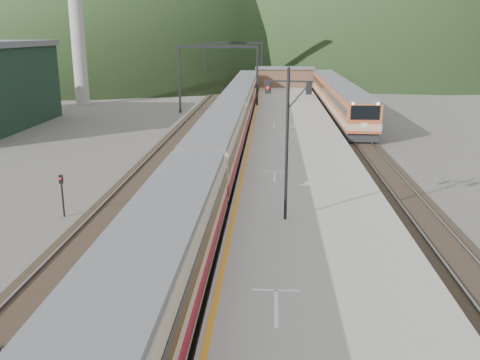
{
  "coord_description": "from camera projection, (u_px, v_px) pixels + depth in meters",
  "views": [
    {
      "loc": [
        3.56,
        -9.17,
        9.37
      ],
      "look_at": [
        1.98,
        17.47,
        2.0
      ],
      "focal_mm": 40.0,
      "sensor_mm": 36.0,
      "label": 1
    }
  ],
  "objects": [
    {
      "name": "track_main",
      "position": [
        233.0,
        136.0,
        49.99
      ],
      "size": [
        2.6,
        200.0,
        0.23
      ],
      "color": "black",
      "rests_on": "ground"
    },
    {
      "name": "track_far",
      "position": [
        180.0,
        135.0,
        50.28
      ],
      "size": [
        2.6,
        200.0,
        0.23
      ],
      "color": "black",
      "rests_on": "ground"
    },
    {
      "name": "track_second",
      "position": [
        357.0,
        137.0,
        49.34
      ],
      "size": [
        2.6,
        200.0,
        0.23
      ],
      "color": "black",
      "rests_on": "ground"
    },
    {
      "name": "platform",
      "position": [
        294.0,
        136.0,
        47.64
      ],
      "size": [
        8.0,
        100.0,
        1.0
      ],
      "primitive_type": "cube",
      "color": "gray",
      "rests_on": "ground"
    },
    {
      "name": "gantry_near",
      "position": [
        218.0,
        66.0,
        63.12
      ],
      "size": [
        9.55,
        0.25,
        8.0
      ],
      "color": "black",
      "rests_on": "ground"
    },
    {
      "name": "gantry_far",
      "position": [
        233.0,
        57.0,
        87.18
      ],
      "size": [
        9.55,
        0.25,
        8.0
      ],
      "color": "black",
      "rests_on": "ground"
    },
    {
      "name": "station_shed",
      "position": [
        285.0,
        77.0,
        85.57
      ],
      "size": [
        9.4,
        4.4,
        3.1
      ],
      "color": "brown",
      "rests_on": "platform"
    },
    {
      "name": "main_train",
      "position": [
        230.0,
        122.0,
        45.75
      ],
      "size": [
        2.83,
        77.63,
        3.46
      ],
      "color": "tan",
      "rests_on": "track_main"
    },
    {
      "name": "second_train",
      "position": [
        337.0,
        95.0,
        65.09
      ],
      "size": [
        2.98,
        40.63,
        3.64
      ],
      "color": "#AD552E",
      "rests_on": "track_second"
    },
    {
      "name": "signal_mast",
      "position": [
        287.0,
        129.0,
        23.76
      ],
      "size": [
        2.18,
        0.5,
        6.94
      ],
      "color": "black",
      "rests_on": "platform"
    },
    {
      "name": "short_signal_b",
      "position": [
        191.0,
        149.0,
        37.51
      ],
      "size": [
        0.25,
        0.21,
        2.27
      ],
      "color": "black",
      "rests_on": "ground"
    },
    {
      "name": "short_signal_c",
      "position": [
        62.0,
        190.0,
        27.81
      ],
      "size": [
        0.26,
        0.22,
        2.27
      ],
      "color": "black",
      "rests_on": "ground"
    }
  ]
}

